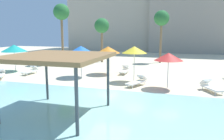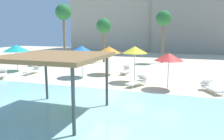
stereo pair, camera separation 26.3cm
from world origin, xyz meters
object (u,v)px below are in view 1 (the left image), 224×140
Objects in this scene: beach_umbrella_teal_5 at (14,48)px; lounge_chair_3 at (0,74)px; lounge_chair_1 at (137,81)px; palm_tree_0 at (162,19)px; beach_umbrella_red_6 at (169,57)px; beach_umbrella_blue_4 at (81,50)px; palm_tree_1 at (102,27)px; beach_umbrella_yellow_1 at (134,50)px; lounge_chair_4 at (210,87)px; lounge_chair_5 at (124,70)px; lounge_chair_2 at (31,70)px; beach_umbrella_orange_3 at (108,50)px; palm_tree_2 at (61,14)px; shade_pavilion at (57,58)px.

lounge_chair_3 is at bearing -70.73° from beach_umbrella_teal_5.
palm_tree_0 is at bearing -156.67° from lounge_chair_1.
beach_umbrella_red_6 reaches higher than lounge_chair_1.
palm_tree_1 reaches higher than beach_umbrella_blue_4.
beach_umbrella_yellow_1 is 6.04m from lounge_chair_4.
beach_umbrella_red_6 is at bearing -14.31° from beach_umbrella_blue_4.
lounge_chair_5 is (-4.23, 4.56, -1.89)m from beach_umbrella_red_6.
lounge_chair_3 and lounge_chair_5 have the same top height.
lounge_chair_2 is 0.98× the size of lounge_chair_4.
lounge_chair_4 is (4.92, -0.11, 0.00)m from lounge_chair_1.
palm_tree_2 is at bearing 147.69° from beach_umbrella_orange_3.
lounge_chair_2 and lounge_chair_4 have the same top height.
beach_umbrella_blue_4 is at bearing -116.39° from palm_tree_0.
lounge_chair_5 is 0.27× the size of palm_tree_2.
beach_umbrella_blue_4 is 5.96m from lounge_chair_1.
lounge_chair_5 is at bearing -105.78° from palm_tree_0.
palm_tree_1 reaches higher than shade_pavilion.
beach_umbrella_teal_5 is (-7.57, 0.72, -0.09)m from beach_umbrella_blue_4.
beach_umbrella_red_6 is at bearing 80.11° from lounge_chair_2.
beach_umbrella_yellow_1 is 1.47× the size of lounge_chair_3.
lounge_chair_4 is (15.36, -1.78, 0.00)m from lounge_chair_2.
lounge_chair_1 and lounge_chair_4 have the same top height.
lounge_chair_4 is 0.30× the size of palm_tree_0.
beach_umbrella_orange_3 is 9.46m from palm_tree_2.
shade_pavilion reaches higher than beach_umbrella_teal_5.
beach_umbrella_orange_3 is at bearing -32.31° from palm_tree_2.
palm_tree_0 is at bearing 81.81° from shade_pavilion.
beach_umbrella_orange_3 is (-2.97, 2.49, -0.25)m from beach_umbrella_yellow_1.
lounge_chair_3 is at bearing -151.31° from beach_umbrella_orange_3.
beach_umbrella_blue_4 is at bearing -52.74° from lounge_chair_5.
lounge_chair_1 is 4.90m from lounge_chair_5.
beach_umbrella_orange_3 is at bearing 140.11° from beach_umbrella_yellow_1.
palm_tree_1 is (-4.44, 18.39, 1.88)m from shade_pavilion.
palm_tree_0 reaches higher than lounge_chair_1.
lounge_chair_3 is at bearing -169.76° from beach_umbrella_yellow_1.
beach_umbrella_red_6 is 14.03m from lounge_chair_3.
beach_umbrella_teal_5 reaches higher than beach_umbrella_red_6.
beach_umbrella_orange_3 is at bearing -67.97° from lounge_chair_5.
beach_umbrella_orange_3 is 0.46× the size of palm_tree_1.
lounge_chair_5 is at bearing -129.71° from lounge_chair_1.
palm_tree_2 reaches higher than beach_umbrella_teal_5.
palm_tree_1 is at bearing 127.66° from beach_umbrella_red_6.
palm_tree_1 is 0.79× the size of palm_tree_2.
lounge_chair_2 is 11.37m from palm_tree_1.
beach_umbrella_blue_4 is 10.20m from palm_tree_1.
palm_tree_2 is (-7.33, 4.64, 3.76)m from beach_umbrella_orange_3.
lounge_chair_5 is (1.41, 0.64, -1.94)m from beach_umbrella_orange_3.
beach_umbrella_orange_3 is at bearing 83.97° from lounge_chair_3.
lounge_chair_2 is at bearing -162.99° from beach_umbrella_orange_3.
beach_umbrella_orange_3 is at bearing 145.24° from beach_umbrella_red_6.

